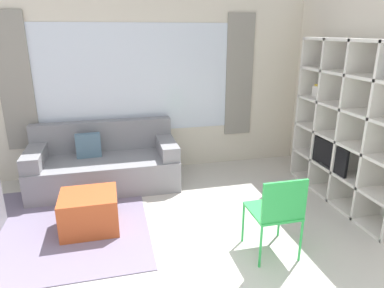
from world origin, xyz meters
The scene contains 7 objects.
wall_back centered at (0.00, 3.22, 1.36)m, with size 6.56×0.11×2.70m.
wall_right centered at (2.71, 1.59, 1.35)m, with size 0.07×4.39×2.70m, color beige.
area_rug centered at (-1.14, 1.68, 0.01)m, with size 2.14×2.06×0.01m, color slate.
shelving_unit centered at (2.51, 1.49, 1.02)m, with size 0.40×1.93×2.05m.
couch_main centered at (-0.53, 2.72, 0.31)m, with size 2.03×0.93×0.87m.
ottoman centered at (-0.70, 1.54, 0.22)m, with size 0.62×0.54×0.43m.
folding_chair centered at (1.08, 0.61, 0.52)m, with size 0.44×0.46×0.86m.
Camera 1 is at (-0.39, -2.01, 2.13)m, focal length 32.00 mm.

